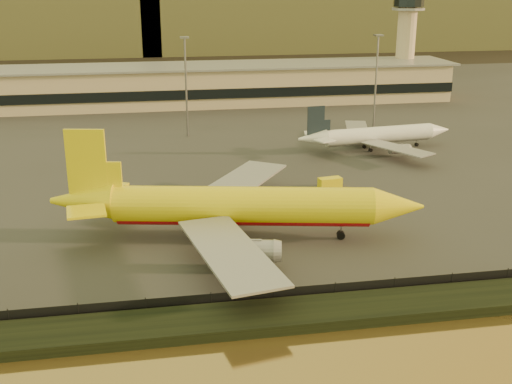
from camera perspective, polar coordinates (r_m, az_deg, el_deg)
The scene contains 11 objects.
ground at distance 95.13m, azimuth 3.60°, elevation -6.05°, with size 900.00×900.00×0.00m, color black.
embankment at distance 80.17m, azimuth 6.48°, elevation -10.55°, with size 320.00×7.00×1.40m, color black.
tarmac at distance 184.47m, azimuth -3.31°, elevation 6.14°, with size 320.00×220.00×0.20m, color #2D2D2D.
perimeter_fence at distance 83.27m, azimuth 5.72°, elevation -8.88°, with size 300.00×0.05×2.20m, color black.
terminal_building at distance 212.27m, azimuth -8.29°, elevation 9.30°, with size 202.00×25.00×12.60m.
control_tower at distance 234.10m, azimuth 13.24°, elevation 13.66°, with size 11.20×11.20×35.50m.
apron_light_masts at distance 164.73m, azimuth 2.71°, elevation 10.18°, with size 152.20×12.20×25.40m.
dhl_cargo_jet at distance 100.42m, azimuth -1.76°, elevation -1.32°, with size 58.41×56.34×17.52m.
white_narrowbody_jet at distance 156.77m, azimuth 10.63°, elevation 4.95°, with size 39.73×38.52×11.41m.
gse_vehicle_yellow at distance 126.81m, azimuth 6.59°, elevation 0.82°, with size 4.55×2.05×2.05m, color yellow.
gse_vehicle_white at distance 119.34m, azimuth -7.00°, elevation -0.34°, with size 4.59×2.07×2.07m, color white.
Camera 1 is at (-20.87, -84.01, 39.46)m, focal length 45.00 mm.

